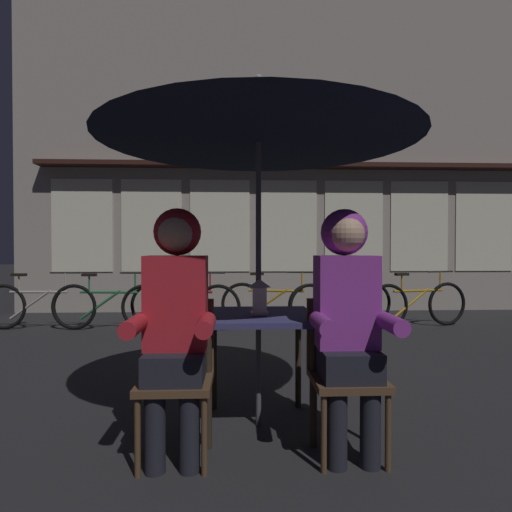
# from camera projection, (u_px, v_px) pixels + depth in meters

# --- Properties ---
(ground_plane) EXTENTS (60.00, 60.00, 0.00)m
(ground_plane) POSITION_uv_depth(u_px,v_px,m) (258.00, 425.00, 2.80)
(ground_plane) COLOR #232326
(cafe_table) EXTENTS (0.72, 0.72, 0.74)m
(cafe_table) POSITION_uv_depth(u_px,v_px,m) (258.00, 329.00, 2.79)
(cafe_table) COLOR navy
(cafe_table) RESTS_ON ground_plane
(patio_umbrella) EXTENTS (2.10, 2.10, 2.31)m
(patio_umbrella) POSITION_uv_depth(u_px,v_px,m) (258.00, 113.00, 2.76)
(patio_umbrella) COLOR #4C4C51
(patio_umbrella) RESTS_ON ground_plane
(lantern) EXTENTS (0.11, 0.11, 0.23)m
(lantern) POSITION_uv_depth(u_px,v_px,m) (259.00, 296.00, 2.77)
(lantern) COLOR white
(lantern) RESTS_ON cafe_table
(chair_left) EXTENTS (0.40, 0.40, 0.87)m
(chair_left) POSITION_uv_depth(u_px,v_px,m) (177.00, 368.00, 2.40)
(chair_left) COLOR #513823
(chair_left) RESTS_ON ground_plane
(chair_right) EXTENTS (0.40, 0.40, 0.87)m
(chair_right) POSITION_uv_depth(u_px,v_px,m) (344.00, 366.00, 2.44)
(chair_right) COLOR #513823
(chair_right) RESTS_ON ground_plane
(person_left_hooded) EXTENTS (0.45, 0.56, 1.40)m
(person_left_hooded) POSITION_uv_depth(u_px,v_px,m) (176.00, 307.00, 2.34)
(person_left_hooded) COLOR black
(person_left_hooded) RESTS_ON ground_plane
(person_right_hooded) EXTENTS (0.45, 0.56, 1.40)m
(person_right_hooded) POSITION_uv_depth(u_px,v_px,m) (347.00, 306.00, 2.38)
(person_right_hooded) COLOR black
(person_right_hooded) RESTS_ON ground_plane
(shopfront_building) EXTENTS (10.00, 0.93, 6.20)m
(shopfront_building) POSITION_uv_depth(u_px,v_px,m) (286.00, 150.00, 8.17)
(shopfront_building) COLOR #9E9389
(shopfront_building) RESTS_ON ground_plane
(bicycle_nearest) EXTENTS (1.68, 0.14, 0.84)m
(bicycle_nearest) POSITION_uv_depth(u_px,v_px,m) (39.00, 306.00, 6.11)
(bicycle_nearest) COLOR black
(bicycle_nearest) RESTS_ON ground_plane
(bicycle_second) EXTENTS (1.68, 0.20, 0.84)m
(bicycle_second) POSITION_uv_depth(u_px,v_px,m) (109.00, 306.00, 6.08)
(bicycle_second) COLOR black
(bicycle_second) RESTS_ON ground_plane
(bicycle_third) EXTENTS (1.65, 0.40, 0.84)m
(bicycle_third) POSITION_uv_depth(u_px,v_px,m) (184.00, 305.00, 6.16)
(bicycle_third) COLOR black
(bicycle_third) RESTS_ON ground_plane
(bicycle_fourth) EXTENTS (1.65, 0.40, 0.84)m
(bicycle_fourth) POSITION_uv_depth(u_px,v_px,m) (276.00, 304.00, 6.30)
(bicycle_fourth) COLOR black
(bicycle_fourth) RESTS_ON ground_plane
(bicycle_fifth) EXTENTS (1.65, 0.41, 0.84)m
(bicycle_fifth) POSITION_uv_depth(u_px,v_px,m) (341.00, 303.00, 6.37)
(bicycle_fifth) COLOR black
(bicycle_fifth) RESTS_ON ground_plane
(bicycle_furthest) EXTENTS (1.65, 0.42, 0.84)m
(bicycle_furthest) POSITION_uv_depth(u_px,v_px,m) (418.00, 304.00, 6.31)
(bicycle_furthest) COLOR black
(bicycle_furthest) RESTS_ON ground_plane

